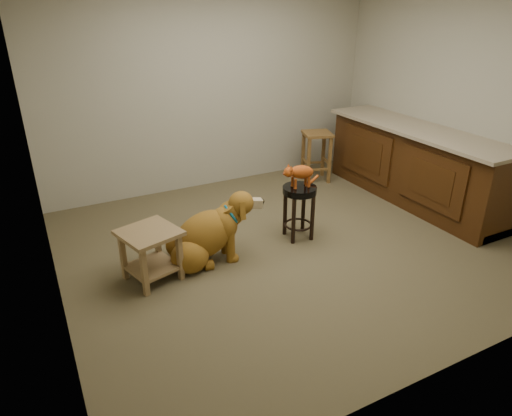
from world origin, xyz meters
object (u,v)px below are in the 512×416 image
golden_retriever (205,236)px  tabby_kitten (299,173)px  padded_stool (299,202)px  side_table (151,248)px  wood_stool (316,156)px

golden_retriever → tabby_kitten: bearing=8.0°
padded_stool → tabby_kitten: bearing=167.3°
side_table → golden_retriever: size_ratio=0.51×
padded_stool → wood_stool: size_ratio=0.85×
side_table → tabby_kitten: (1.59, 0.08, 0.41)m
side_table → padded_stool: bearing=2.7°
padded_stool → side_table: (-1.60, -0.08, -0.09)m
golden_retriever → padded_stool: bearing=7.8°
side_table → tabby_kitten: 1.65m
golden_retriever → tabby_kitten: 1.15m
wood_stool → golden_retriever: (-2.19, -1.34, -0.08)m
wood_stool → side_table: 3.08m
padded_stool → golden_retriever: golden_retriever is taller
tabby_kitten → padded_stool: bearing=-5.7°
padded_stool → wood_stool: wood_stool is taller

